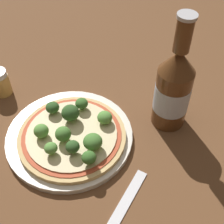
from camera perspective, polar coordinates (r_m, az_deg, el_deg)
name	(u,v)px	position (r m, az deg, el deg)	size (l,w,h in m)	color
ground_plane	(75,135)	(0.63, -6.70, -4.22)	(3.00, 3.00, 0.00)	brown
plate	(71,138)	(0.62, -7.49, -4.70)	(0.25, 0.25, 0.01)	silver
pizza	(72,136)	(0.61, -7.34, -4.34)	(0.21, 0.21, 0.01)	tan
broccoli_floret_0	(52,108)	(0.63, -10.83, 0.81)	(0.03, 0.03, 0.02)	#6B8E51
broccoli_floret_1	(73,147)	(0.56, -7.21, -6.33)	(0.03, 0.03, 0.03)	#6B8E51
broccoli_floret_2	(41,131)	(0.60, -12.82, -3.40)	(0.03, 0.03, 0.03)	#6B8E51
broccoli_floret_3	(70,113)	(0.61, -7.62, -0.16)	(0.04, 0.04, 0.04)	#6B8E51
broccoli_floret_4	(89,158)	(0.54, -4.25, -8.33)	(0.03, 0.03, 0.03)	#6B8E51
broccoli_floret_5	(105,118)	(0.60, -1.33, -1.02)	(0.03, 0.03, 0.02)	#6B8E51
broccoli_floret_6	(82,104)	(0.63, -5.57, 1.55)	(0.03, 0.03, 0.02)	#6B8E51
broccoli_floret_7	(51,148)	(0.57, -11.11, -6.52)	(0.02, 0.02, 0.02)	#6B8E51
broccoli_floret_8	(92,142)	(0.56, -3.61, -5.50)	(0.03, 0.03, 0.03)	#6B8E51
broccoli_floret_9	(63,134)	(0.58, -8.93, -4.00)	(0.03, 0.03, 0.03)	#6B8E51
beer_bottle	(173,88)	(0.60, 11.14, 4.26)	(0.07, 0.07, 0.24)	#563319
pepper_shaker	(0,83)	(0.73, -19.76, 5.08)	(0.04, 0.04, 0.06)	tan
fork	(120,212)	(0.54, 1.49, -17.74)	(0.09, 0.17, 0.00)	silver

